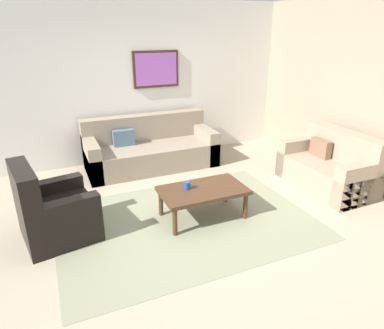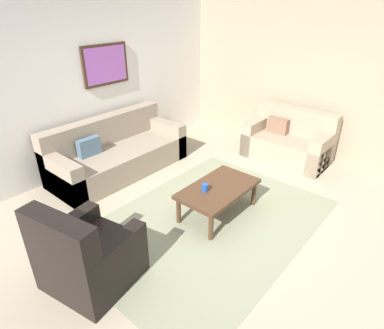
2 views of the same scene
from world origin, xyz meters
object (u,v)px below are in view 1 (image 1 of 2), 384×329
object	(u,v)px
couch_main	(150,150)
couch_loveseat	(331,168)
armchair_leather	(51,215)
framed_artwork	(156,69)
coffee_table	(203,192)
cup	(187,185)

from	to	relation	value
couch_main	couch_loveseat	distance (m)	3.05
armchair_leather	framed_artwork	world-z (taller)	framed_artwork
couch_loveseat	coffee_table	distance (m)	2.22
couch_main	framed_artwork	distance (m)	1.45
coffee_table	framed_artwork	world-z (taller)	framed_artwork
cup	framed_artwork	xyz separation A→B (m)	(0.42, 2.40, 1.18)
couch_main	cup	world-z (taller)	couch_main
armchair_leather	cup	xyz separation A→B (m)	(1.63, -0.19, 0.15)
cup	framed_artwork	size ratio (longest dim) A/B	0.12
armchair_leather	coffee_table	xyz separation A→B (m)	(1.82, -0.27, 0.05)
couch_main	couch_loveseat	xyz separation A→B (m)	(2.31, -1.99, 0.01)
couch_loveseat	cup	xyz separation A→B (m)	(-2.41, 0.02, 0.16)
cup	framed_artwork	world-z (taller)	framed_artwork
couch_main	coffee_table	bearing A→B (deg)	-87.38
armchair_leather	couch_main	bearing A→B (deg)	45.77
armchair_leather	cup	distance (m)	1.65
couch_main	cup	size ratio (longest dim) A/B	23.01
couch_main	armchair_leather	size ratio (longest dim) A/B	2.37
couch_loveseat	framed_artwork	distance (m)	3.41
coffee_table	couch_loveseat	bearing A→B (deg)	1.53
couch_main	couch_loveseat	world-z (taller)	same
couch_main	couch_loveseat	size ratio (longest dim) A/B	1.57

